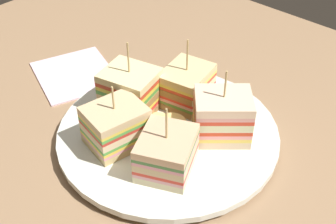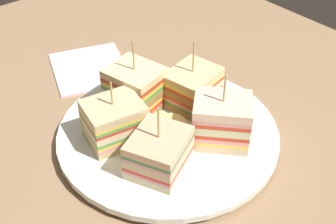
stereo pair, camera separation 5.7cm
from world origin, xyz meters
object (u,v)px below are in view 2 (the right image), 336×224
at_px(sandwich_wedge_3, 136,88).
at_px(napkin, 90,67).
at_px(sandwich_wedge_2, 192,87).
at_px(chip_pile, 161,126).
at_px(sandwich_wedge_0, 159,152).
at_px(plate, 168,133).
at_px(sandwich_wedge_4, 115,121).
at_px(sandwich_wedge_1, 221,121).

bearing_deg(sandwich_wedge_3, napkin, 161.08).
distance_m(sandwich_wedge_2, chip_pile, 0.08).
bearing_deg(sandwich_wedge_0, chip_pile, 23.30).
distance_m(plate, sandwich_wedge_4, 0.08).
bearing_deg(sandwich_wedge_1, sandwich_wedge_2, -59.96).
bearing_deg(plate, sandwich_wedge_3, -0.17).
bearing_deg(sandwich_wedge_4, sandwich_wedge_0, -71.99).
distance_m(chip_pile, napkin, 0.21).
bearing_deg(sandwich_wedge_4, sandwich_wedge_3, 42.36).
distance_m(sandwich_wedge_4, chip_pile, 0.06).
bearing_deg(sandwich_wedge_2, sandwich_wedge_0, 19.54).
distance_m(sandwich_wedge_2, sandwich_wedge_3, 0.08).
bearing_deg(napkin, sandwich_wedge_3, 175.01).
distance_m(plate, sandwich_wedge_2, 0.08).
xyz_separation_m(plate, napkin, (0.21, -0.01, -0.01)).
distance_m(sandwich_wedge_4, napkin, 0.20).
xyz_separation_m(plate, sandwich_wedge_3, (0.07, -0.00, 0.04)).
bearing_deg(sandwich_wedge_3, sandwich_wedge_1, 3.11).
xyz_separation_m(sandwich_wedge_3, napkin, (0.14, -0.01, -0.04)).
bearing_deg(sandwich_wedge_1, plate, -8.13).
relative_size(sandwich_wedge_0, napkin, 0.70).
distance_m(sandwich_wedge_3, chip_pile, 0.07).
relative_size(sandwich_wedge_2, napkin, 0.76).
relative_size(plate, chip_pile, 3.90).
bearing_deg(napkin, sandwich_wedge_4, 157.93).
bearing_deg(chip_pile, sandwich_wedge_1, -141.18).
bearing_deg(napkin, sandwich_wedge_2, -164.83).
bearing_deg(sandwich_wedge_4, sandwich_wedge_2, 7.71).
bearing_deg(sandwich_wedge_4, sandwich_wedge_1, -30.44).
height_order(sandwich_wedge_3, chip_pile, sandwich_wedge_3).
distance_m(plate, sandwich_wedge_1, 0.08).
height_order(sandwich_wedge_0, chip_pile, sandwich_wedge_0).
relative_size(sandwich_wedge_1, chip_pile, 1.32).
bearing_deg(napkin, sandwich_wedge_1, -174.56).
xyz_separation_m(plate, sandwich_wedge_1, (-0.06, -0.04, 0.04)).
height_order(sandwich_wedge_0, sandwich_wedge_3, sandwich_wedge_3).
xyz_separation_m(sandwich_wedge_0, sandwich_wedge_2, (0.07, -0.12, 0.00)).
distance_m(sandwich_wedge_0, sandwich_wedge_4, 0.08).
height_order(plate, sandwich_wedge_0, sandwich_wedge_0).
distance_m(plate, sandwich_wedge_3, 0.08).
distance_m(sandwich_wedge_1, chip_pile, 0.08).
bearing_deg(sandwich_wedge_4, napkin, 79.04).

